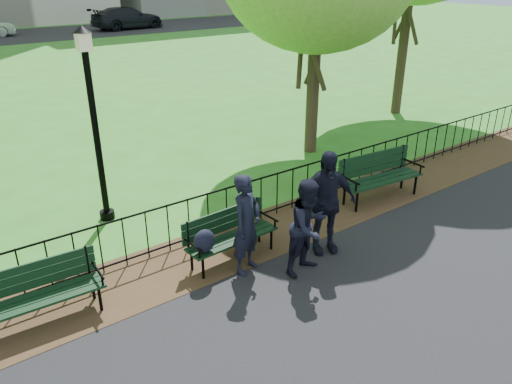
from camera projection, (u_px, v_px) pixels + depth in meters
ground at (306, 275)px, 8.06m from camera, size 120.00×120.00×0.00m
dirt_strip at (251, 238)px, 9.15m from camera, size 60.00×1.60×0.01m
iron_fence at (235, 204)px, 9.31m from camera, size 24.06×0.06×1.00m
park_bench_main at (219, 234)px, 8.12m from camera, size 1.67×0.59×0.94m
park_bench_left_a at (38, 287)px, 6.83m from camera, size 1.70×0.60×0.95m
park_bench_right_a at (379, 171)px, 10.49m from camera, size 1.96×0.78×1.09m
lamppost at (94, 121)px, 9.06m from camera, size 0.33×0.33×3.66m
person_left at (247, 224)px, 7.85m from camera, size 0.72×0.61×1.68m
person_mid at (309, 227)px, 7.86m from camera, size 0.83×0.52×1.60m
person_right at (325, 202)px, 8.39m from camera, size 1.16×0.82×1.84m
sedan_dark at (127, 18)px, 39.27m from camera, size 5.97×2.99×1.67m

